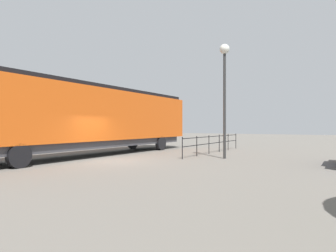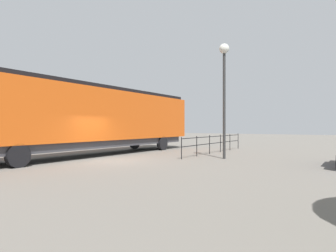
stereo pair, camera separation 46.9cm
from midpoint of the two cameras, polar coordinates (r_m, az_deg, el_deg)
The scene contains 4 objects.
ground_plane at distance 16.05m, azimuth -11.72°, elevation -6.72°, with size 120.00×120.00×0.00m, color #666059.
locomotive at distance 19.70m, azimuth -13.81°, elevation 1.65°, with size 3.08×18.12×4.40m.
lamp_post at distance 17.37m, azimuth 10.22°, elevation 9.83°, with size 0.57×0.57×6.62m.
platform_fence at distance 20.70m, azimuth 8.39°, elevation -2.97°, with size 0.05×9.40×1.26m.
Camera 1 is at (10.72, -11.75, 1.86)m, focal length 31.21 mm.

